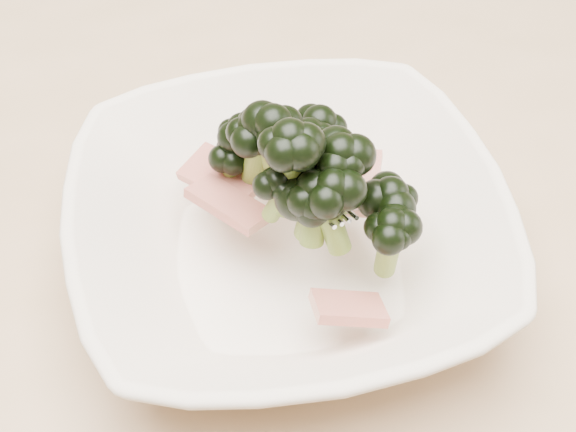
% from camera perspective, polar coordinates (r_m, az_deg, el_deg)
% --- Properties ---
extents(dining_table, '(1.20, 0.80, 0.75)m').
position_cam_1_polar(dining_table, '(0.64, -8.55, -7.38)').
color(dining_table, tan).
rests_on(dining_table, ground).
extents(broccoli_dish, '(0.30, 0.30, 0.14)m').
position_cam_1_polar(broccoli_dish, '(0.51, 0.16, -0.60)').
color(broccoli_dish, beige).
rests_on(broccoli_dish, dining_table).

